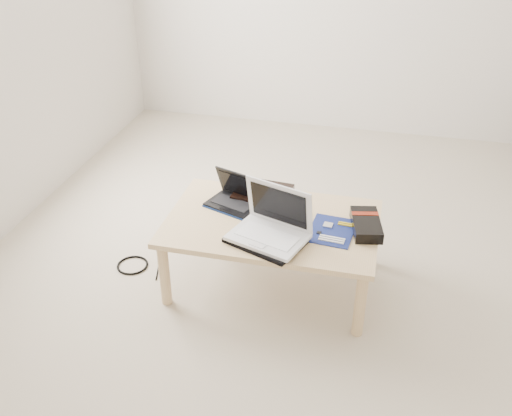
% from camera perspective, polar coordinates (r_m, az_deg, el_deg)
% --- Properties ---
extents(ground, '(4.00, 4.00, 0.00)m').
position_cam_1_polar(ground, '(3.38, 7.16, -5.37)').
color(ground, beige).
rests_on(ground, ground).
extents(coffee_table, '(1.10, 0.70, 0.40)m').
position_cam_1_polar(coffee_table, '(3.00, 1.61, -2.09)').
color(coffee_table, tan).
rests_on(coffee_table, ground).
extents(book, '(0.32, 0.28, 0.03)m').
position_cam_1_polar(book, '(3.20, 0.68, 1.54)').
color(book, black).
rests_on(book, coffee_table).
extents(netbook, '(0.32, 0.28, 0.19)m').
position_cam_1_polar(netbook, '(3.10, -2.15, 1.02)').
color(netbook, black).
rests_on(netbook, coffee_table).
extents(tablet, '(0.28, 0.23, 0.01)m').
position_cam_1_polar(tablet, '(3.00, 2.74, -0.80)').
color(tablet, black).
rests_on(tablet, coffee_table).
extents(remote, '(0.09, 0.22, 0.02)m').
position_cam_1_polar(remote, '(3.02, 3.44, -0.53)').
color(remote, '#BABABE').
rests_on(remote, coffee_table).
extents(neoprene_sleeve, '(0.42, 0.37, 0.02)m').
position_cam_1_polar(neoprene_sleeve, '(2.81, 1.02, -3.21)').
color(neoprene_sleeve, black).
rests_on(neoprene_sleeve, coffee_table).
extents(white_laptop, '(0.42, 0.36, 0.26)m').
position_cam_1_polar(white_laptop, '(2.80, 1.56, -1.81)').
color(white_laptop, silver).
rests_on(white_laptop, neoprene_sleeve).
extents(motherboard, '(0.24, 0.29, 0.01)m').
position_cam_1_polar(motherboard, '(2.91, 7.59, -2.27)').
color(motherboard, '#0C1C4E').
rests_on(motherboard, coffee_table).
extents(gpu_box, '(0.19, 0.29, 0.06)m').
position_cam_1_polar(gpu_box, '(2.94, 10.95, -1.63)').
color(gpu_box, black).
rests_on(gpu_box, coffee_table).
extents(cable_coil, '(0.11, 0.11, 0.01)m').
position_cam_1_polar(cable_coil, '(3.01, -0.45, -0.77)').
color(cable_coil, black).
rests_on(cable_coil, coffee_table).
extents(floor_cable_coil, '(0.21, 0.21, 0.01)m').
position_cam_1_polar(floor_cable_coil, '(3.39, -12.25, -5.61)').
color(floor_cable_coil, black).
rests_on(floor_cable_coil, ground).
extents(floor_cable_trail, '(0.10, 0.36, 0.01)m').
position_cam_1_polar(floor_cable_trail, '(3.40, -9.58, -5.19)').
color(floor_cable_trail, black).
rests_on(floor_cable_trail, ground).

